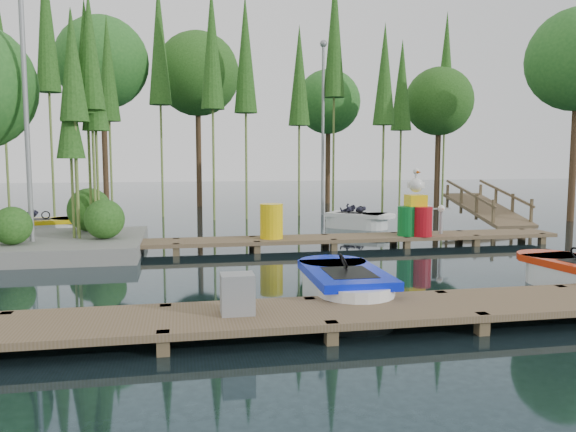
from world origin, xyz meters
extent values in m
plane|color=#1E3138|center=(0.00, 0.00, 0.00)|extent=(90.00, 90.00, 0.00)
cube|color=brown|center=(0.00, -4.50, 0.25)|extent=(18.00, 1.50, 0.10)
cube|color=brown|center=(-4.30, -3.87, 0.05)|extent=(0.16, 0.16, 0.50)
cube|color=brown|center=(-2.15, -5.13, 0.05)|extent=(0.16, 0.16, 0.50)
cube|color=brown|center=(-2.15, -3.87, 0.05)|extent=(0.16, 0.16, 0.50)
cube|color=brown|center=(0.00, -5.13, 0.05)|extent=(0.16, 0.16, 0.50)
cube|color=brown|center=(0.00, -3.87, 0.05)|extent=(0.16, 0.16, 0.50)
cube|color=brown|center=(2.15, -5.13, 0.05)|extent=(0.16, 0.16, 0.50)
cube|color=brown|center=(2.15, -3.87, 0.05)|extent=(0.16, 0.16, 0.50)
cube|color=brown|center=(4.30, -3.87, 0.05)|extent=(0.16, 0.16, 0.50)
cube|color=brown|center=(1.00, 2.50, 0.25)|extent=(15.00, 1.20, 0.10)
cube|color=brown|center=(-6.10, 2.02, 0.05)|extent=(0.16, 0.16, 0.50)
cube|color=brown|center=(-6.10, 2.98, 0.05)|extent=(0.16, 0.16, 0.50)
cube|color=brown|center=(-4.07, 2.02, 0.05)|extent=(0.16, 0.16, 0.50)
cube|color=brown|center=(-4.07, 2.98, 0.05)|extent=(0.16, 0.16, 0.50)
cube|color=brown|center=(-2.04, 2.02, 0.05)|extent=(0.16, 0.16, 0.50)
cube|color=brown|center=(-2.04, 2.98, 0.05)|extent=(0.16, 0.16, 0.50)
cube|color=brown|center=(-0.01, 2.02, 0.05)|extent=(0.16, 0.16, 0.50)
cube|color=brown|center=(-0.01, 2.98, 0.05)|extent=(0.16, 0.16, 0.50)
cube|color=brown|center=(2.01, 2.02, 0.05)|extent=(0.16, 0.16, 0.50)
cube|color=brown|center=(2.01, 2.98, 0.05)|extent=(0.16, 0.16, 0.50)
cube|color=brown|center=(4.04, 2.02, 0.05)|extent=(0.16, 0.16, 0.50)
cube|color=brown|center=(4.04, 2.98, 0.05)|extent=(0.16, 0.16, 0.50)
cube|color=brown|center=(6.07, 2.02, 0.05)|extent=(0.16, 0.16, 0.50)
cube|color=brown|center=(6.07, 2.98, 0.05)|extent=(0.16, 0.16, 0.50)
cube|color=brown|center=(8.10, 2.02, 0.05)|extent=(0.16, 0.16, 0.50)
cube|color=brown|center=(8.10, 2.98, 0.05)|extent=(0.16, 0.16, 0.50)
cube|color=slate|center=(-6.00, 3.00, 0.18)|extent=(6.20, 4.20, 0.42)
sphere|color=#2C5F1E|center=(-5.80, 2.00, 0.84)|extent=(0.90, 0.90, 0.90)
sphere|color=#2C5F1E|center=(-4.40, 4.20, 0.99)|extent=(1.20, 1.20, 1.20)
sphere|color=#2C5F1E|center=(-3.80, 2.60, 0.89)|extent=(1.00, 1.00, 1.00)
cylinder|color=olive|center=(-4.25, 3.56, 2.97)|extent=(0.07, 0.07, 5.93)
cone|color=#2C5F1E|center=(-4.25, 3.56, 5.04)|extent=(0.70, 0.70, 2.97)
cylinder|color=olive|center=(-4.57, 3.40, 2.83)|extent=(0.07, 0.07, 5.66)
cone|color=#2C5F1E|center=(-4.57, 3.40, 4.81)|extent=(0.70, 0.70, 2.83)
cylinder|color=olive|center=(-4.07, 3.59, 2.61)|extent=(0.07, 0.07, 5.22)
cone|color=#2C5F1E|center=(-4.07, 3.59, 4.44)|extent=(0.70, 0.70, 2.61)
cylinder|color=olive|center=(-4.44, 2.78, 2.76)|extent=(0.07, 0.07, 5.53)
cone|color=#2C5F1E|center=(-4.44, 2.78, 4.70)|extent=(0.70, 0.70, 2.76)
cylinder|color=olive|center=(-4.59, 2.90, 2.01)|extent=(0.07, 0.07, 4.01)
cone|color=#2C5F1E|center=(-4.59, 2.90, 3.41)|extent=(0.70, 0.70, 2.01)
cylinder|color=olive|center=(-4.13, 3.45, 3.05)|extent=(0.07, 0.07, 6.11)
cone|color=#2C5F1E|center=(-4.13, 3.45, 5.19)|extent=(0.70, 0.70, 3.05)
cylinder|color=#47311E|center=(12.74, 6.90, 3.03)|extent=(0.26, 0.26, 6.06)
cylinder|color=#47311E|center=(9.99, 12.65, 2.51)|extent=(0.26, 0.26, 5.02)
sphere|color=#2C5F1E|center=(9.99, 12.65, 5.02)|extent=(3.16, 3.16, 3.16)
cylinder|color=#47311E|center=(5.74, 16.70, 2.65)|extent=(0.26, 0.26, 5.31)
sphere|color=#2F7027|center=(5.74, 16.70, 5.31)|extent=(3.34, 3.34, 3.34)
cylinder|color=#47311E|center=(-1.00, 16.03, 3.23)|extent=(0.26, 0.26, 6.46)
sphere|color=#2C5F1E|center=(-1.00, 16.03, 6.46)|extent=(4.06, 4.06, 4.06)
cylinder|color=#47311E|center=(-5.41, 16.00, 3.43)|extent=(0.26, 0.26, 6.85)
sphere|color=#2F7027|center=(-5.41, 16.00, 6.85)|extent=(4.31, 4.31, 4.31)
cylinder|color=olive|center=(-8.16, 10.23, 3.74)|extent=(0.09, 0.09, 7.48)
cone|color=#2C5F1E|center=(-8.16, 10.23, 5.83)|extent=(0.90, 0.90, 4.11)
cylinder|color=olive|center=(-6.71, 10.82, 4.83)|extent=(0.09, 0.09, 9.66)
cone|color=#2C5F1E|center=(-6.71, 10.82, 7.54)|extent=(0.90, 0.90, 5.31)
cylinder|color=olive|center=(-4.68, 11.83, 3.85)|extent=(0.09, 0.09, 7.69)
cone|color=#2C5F1E|center=(-4.68, 11.83, 6.00)|extent=(0.90, 0.90, 4.23)
cylinder|color=olive|center=(-2.63, 11.48, 4.49)|extent=(0.09, 0.09, 8.99)
cone|color=#2C5F1E|center=(-2.63, 11.48, 7.01)|extent=(0.90, 0.90, 4.94)
cylinder|color=olive|center=(-0.63, 9.87, 4.22)|extent=(0.09, 0.09, 8.44)
cone|color=#2C5F1E|center=(-0.63, 9.87, 6.58)|extent=(0.90, 0.90, 4.64)
cylinder|color=olive|center=(0.65, 10.00, 4.11)|extent=(0.09, 0.09, 8.22)
cone|color=#2C5F1E|center=(0.65, 10.00, 6.41)|extent=(0.90, 0.90, 4.52)
cylinder|color=olive|center=(2.96, 10.87, 3.70)|extent=(0.09, 0.09, 7.41)
cone|color=#2C5F1E|center=(2.96, 10.87, 5.78)|extent=(0.90, 0.90, 4.07)
cylinder|color=olive|center=(4.49, 11.10, 4.89)|extent=(0.09, 0.09, 9.77)
cone|color=#2C5F1E|center=(4.49, 11.10, 7.62)|extent=(0.90, 0.90, 5.38)
cylinder|color=olive|center=(6.24, 9.83, 3.70)|extent=(0.09, 0.09, 7.40)
cone|color=#2C5F1E|center=(6.24, 9.83, 5.77)|extent=(0.90, 0.90, 4.07)
cylinder|color=olive|center=(7.63, 11.42, 3.57)|extent=(0.09, 0.09, 7.14)
cone|color=#2C5F1E|center=(7.63, 11.42, 5.57)|extent=(0.90, 0.90, 3.93)
cylinder|color=olive|center=(10.17, 12.43, 4.31)|extent=(0.09, 0.09, 8.61)
cone|color=#2C5F1E|center=(10.17, 12.43, 6.72)|extent=(0.90, 0.90, 4.74)
cylinder|color=gray|center=(-5.50, 2.50, 3.50)|extent=(0.12, 0.12, 7.00)
cylinder|color=gray|center=(4.00, 11.00, 3.50)|extent=(0.12, 0.12, 7.00)
sphere|color=gray|center=(4.00, 11.00, 7.10)|extent=(0.30, 0.30, 0.30)
cube|color=brown|center=(9.00, 6.50, 0.55)|extent=(1.50, 3.94, 0.95)
cube|color=brown|center=(8.30, 4.90, 0.59)|extent=(0.08, 0.08, 0.90)
cube|color=brown|center=(8.30, 6.00, 0.70)|extent=(0.08, 0.08, 0.90)
cube|color=brown|center=(8.30, 7.10, 0.81)|extent=(0.08, 0.08, 0.90)
cube|color=brown|center=(8.30, 8.20, 0.92)|extent=(0.08, 0.08, 0.90)
cube|color=brown|center=(8.30, 6.50, 1.15)|extent=(0.06, 3.54, 0.83)
cube|color=brown|center=(9.70, 4.90, 0.59)|extent=(0.08, 0.08, 0.90)
cube|color=brown|center=(9.70, 6.00, 0.70)|extent=(0.08, 0.08, 0.90)
cube|color=brown|center=(9.70, 7.10, 0.81)|extent=(0.08, 0.08, 0.90)
cube|color=brown|center=(9.70, 8.20, 0.92)|extent=(0.08, 0.08, 0.90)
cube|color=brown|center=(9.70, 6.50, 1.15)|extent=(0.06, 3.54, 0.83)
cube|color=white|center=(0.77, -3.19, 0.20)|extent=(1.22, 1.23, 0.55)
cylinder|color=white|center=(0.78, -2.59, 0.20)|extent=(1.22, 1.22, 0.55)
cylinder|color=white|center=(0.76, -3.80, 0.20)|extent=(1.22, 1.22, 0.55)
cube|color=#081CD7|center=(0.77, -3.19, 0.50)|extent=(1.26, 2.12, 0.14)
cylinder|color=#081CD7|center=(0.78, -2.31, 0.50)|extent=(1.25, 1.25, 0.14)
cube|color=black|center=(0.77, -3.39, 0.55)|extent=(0.76, 1.01, 0.06)
torus|color=black|center=(0.77, -3.04, 0.70)|extent=(0.15, 0.28, 0.27)
cylinder|color=white|center=(5.25, -2.50, 0.19)|extent=(1.28, 1.28, 0.52)
cylinder|color=red|center=(5.21, -2.24, 0.47)|extent=(1.31, 1.31, 0.13)
torus|color=black|center=(5.31, -2.92, 0.66)|extent=(0.18, 0.28, 0.25)
cube|color=white|center=(-6.16, 6.30, 0.19)|extent=(1.36, 1.35, 0.52)
cylinder|color=white|center=(-5.61, 6.43, 0.19)|extent=(1.35, 1.35, 0.52)
cylinder|color=white|center=(-6.72, 6.17, 0.19)|extent=(1.35, 1.35, 0.52)
cube|color=yellow|center=(-6.16, 6.30, 0.47)|extent=(2.17, 1.56, 0.13)
cylinder|color=yellow|center=(-5.35, 6.48, 0.47)|extent=(1.38, 1.38, 0.13)
cube|color=black|center=(-6.35, 6.26, 0.51)|extent=(1.06, 0.89, 0.06)
torus|color=black|center=(-6.02, 6.33, 0.66)|extent=(0.28, 0.19, 0.25)
imported|color=#1E1E2D|center=(-6.39, 6.25, 0.74)|extent=(0.47, 0.39, 0.92)
cube|color=white|center=(4.05, 6.46, 0.19)|extent=(1.57, 1.57, 0.51)
cylinder|color=white|center=(4.48, 6.11, 0.19)|extent=(1.56, 1.56, 0.51)
cylinder|color=white|center=(3.61, 6.81, 0.19)|extent=(1.56, 1.56, 0.51)
cube|color=white|center=(4.05, 6.46, 0.46)|extent=(2.22, 2.10, 0.13)
cylinder|color=white|center=(4.68, 5.95, 0.46)|extent=(1.59, 1.59, 0.13)
cube|color=black|center=(3.90, 6.58, 0.50)|extent=(1.15, 1.11, 0.06)
torus|color=black|center=(4.16, 6.37, 0.65)|extent=(0.29, 0.27, 0.25)
imported|color=#1E1E2D|center=(3.87, 6.60, 0.69)|extent=(0.46, 0.45, 0.83)
imported|color=#1E1E2D|center=(4.32, 6.65, 0.64)|extent=(0.36, 0.34, 0.63)
cube|color=gray|center=(-1.16, -4.50, 0.58)|extent=(0.45, 0.38, 0.55)
cylinder|color=yellow|center=(0.44, 2.50, 0.76)|extent=(0.61, 0.61, 0.92)
cylinder|color=#0B6825|center=(4.17, 2.31, 0.70)|extent=(0.53, 0.53, 0.80)
cylinder|color=silver|center=(4.71, 2.58, 0.70)|extent=(0.53, 0.53, 0.80)
cylinder|color=#A80C15|center=(4.53, 2.13, 0.70)|extent=(0.53, 0.53, 0.80)
cube|color=yellow|center=(4.44, 2.40, 1.26)|extent=(0.49, 0.49, 0.31)
sphere|color=white|center=(4.44, 2.40, 1.68)|extent=(0.39, 0.39, 0.39)
cylinder|color=white|center=(4.44, 2.40, 1.90)|extent=(0.09, 0.09, 0.27)
sphere|color=white|center=(4.44, 2.40, 2.05)|extent=(0.18, 0.18, 0.18)
cone|color=#F5600C|center=(4.44, 2.22, 2.04)|extent=(0.09, 0.27, 0.09)
cube|color=white|center=(4.44, 2.40, 1.68)|extent=(0.49, 0.05, 0.16)
cylinder|color=gray|center=(5.25, 2.50, 0.60)|extent=(0.10, 0.10, 0.61)
sphere|color=white|center=(5.25, 2.50, 1.01)|extent=(0.20, 0.20, 0.20)
cube|color=gray|center=(5.25, 2.50, 1.01)|extent=(0.51, 0.04, 0.04)
cone|color=#F5600C|center=(5.25, 2.38, 1.01)|extent=(0.04, 0.10, 0.04)
camera|label=1|loc=(-1.90, -12.03, 2.44)|focal=35.00mm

